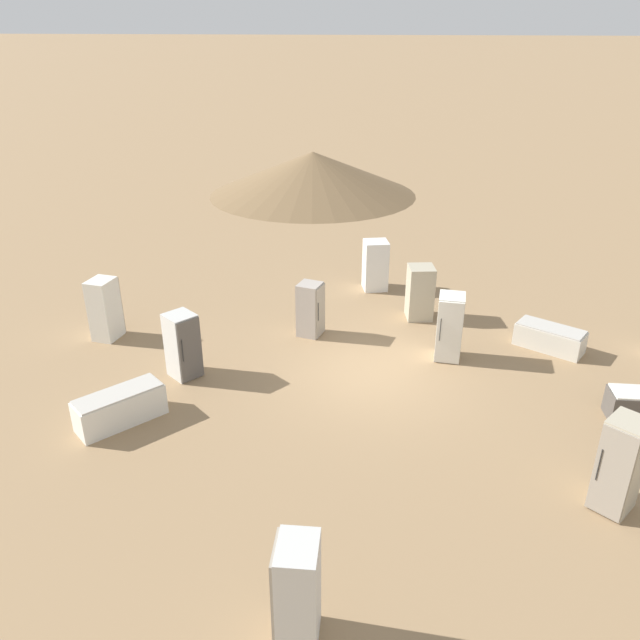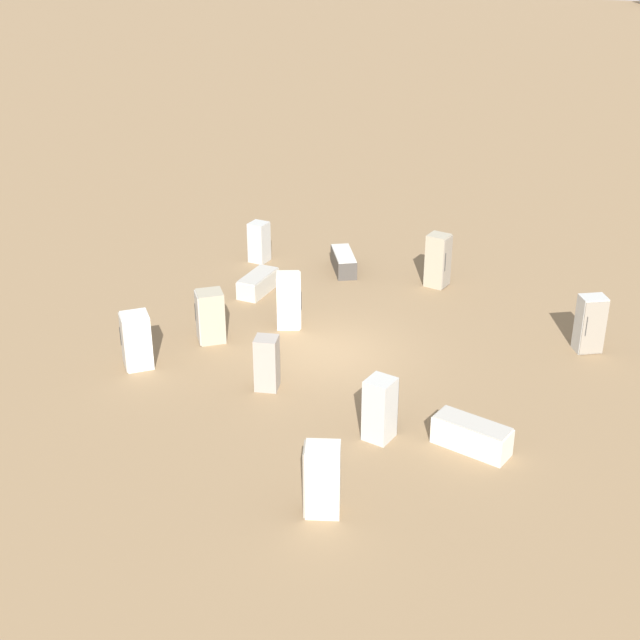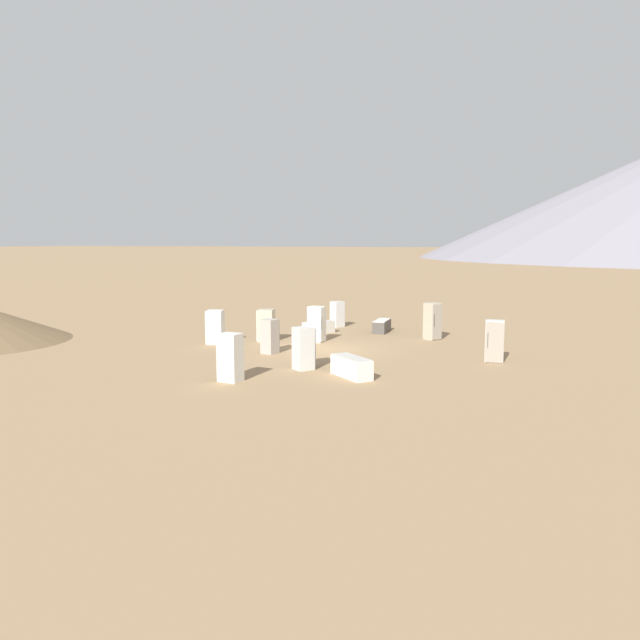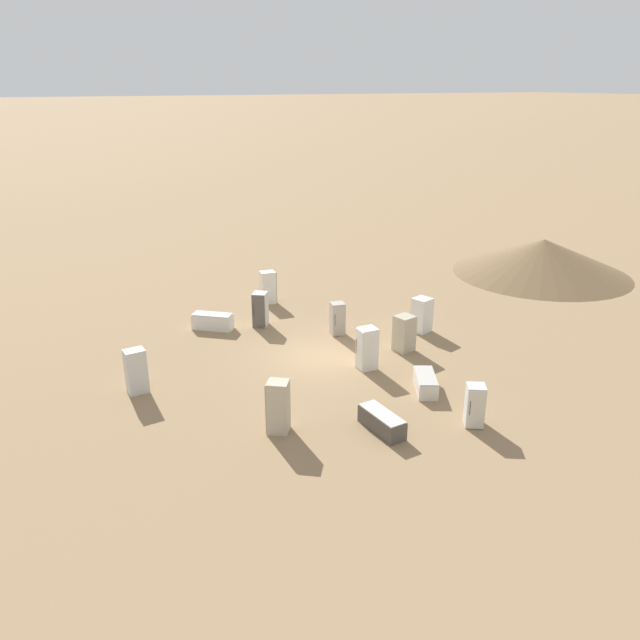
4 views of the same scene
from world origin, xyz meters
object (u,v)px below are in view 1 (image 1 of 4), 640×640
discarded_fridge_4 (550,338)px  discarded_fridge_11 (183,346)px  discarded_fridge_3 (420,292)px  discarded_fridge_5 (620,465)px  discarded_fridge_8 (450,327)px  discarded_fridge_10 (310,309)px  discarded_fridge_7 (105,309)px  discarded_fridge_9 (375,265)px  discarded_fridge_1 (297,593)px  discarded_fridge_0 (120,407)px

discarded_fridge_4 → discarded_fridge_11: discarded_fridge_11 is taller
discarded_fridge_3 → discarded_fridge_5: discarded_fridge_5 is taller
discarded_fridge_8 → discarded_fridge_10: discarded_fridge_8 is taller
discarded_fridge_4 → discarded_fridge_7: bearing=124.7°
discarded_fridge_4 → discarded_fridge_5: (6.04, 0.29, 0.59)m
discarded_fridge_9 → discarded_fridge_11: size_ratio=0.98×
discarded_fridge_7 → discarded_fridge_10: 5.54m
discarded_fridge_3 → discarded_fridge_11: size_ratio=0.97×
discarded_fridge_1 → discarded_fridge_9: size_ratio=1.06×
discarded_fridge_4 → discarded_fridge_7: 11.87m
discarded_fridge_11 → discarded_fridge_5: bearing=108.0°
discarded_fridge_3 → discarded_fridge_11: 7.02m
discarded_fridge_3 → discarded_fridge_9: bearing=114.4°
discarded_fridge_8 → discarded_fridge_5: bearing=121.4°
discarded_fridge_5 → discarded_fridge_10: (-5.66, -6.64, -0.16)m
discarded_fridge_9 → discarded_fridge_10: 3.89m
discarded_fridge_11 → discarded_fridge_7: bearing=-82.7°
discarded_fridge_3 → discarded_fridge_7: (2.93, -8.27, 0.06)m
discarded_fridge_3 → discarded_fridge_10: 3.34m
discarded_fridge_7 → discarded_fridge_9: (-4.88, 6.76, -0.05)m
discarded_fridge_1 → discarded_fridge_9: 12.94m
discarded_fridge_1 → discarded_fridge_8: (-8.65, 1.96, 0.01)m
discarded_fridge_7 → discarded_fridge_9: size_ratio=1.06×
discarded_fridge_0 → discarded_fridge_5: bearing=34.0°
discarded_fridge_8 → discarded_fridge_9: 4.89m
discarded_fridge_1 → discarded_fridge_7: 10.78m
discarded_fridge_4 → discarded_fridge_11: size_ratio=1.14×
discarded_fridge_0 → discarded_fridge_5: discarded_fridge_5 is taller
discarded_fridge_11 → discarded_fridge_1: bearing=69.0°
discarded_fridge_4 → discarded_fridge_10: discarded_fridge_10 is taller
discarded_fridge_9 → discarded_fridge_7: bearing=-161.4°
discarded_fridge_0 → discarded_fridge_11: discarded_fridge_11 is taller
discarded_fridge_9 → discarded_fridge_5: bearing=-77.7°
discarded_fridge_9 → discarded_fridge_11: 7.51m
discarded_fridge_4 → discarded_fridge_8: 2.87m
discarded_fridge_8 → discarded_fridge_10: (-0.63, -3.72, -0.11)m
discarded_fridge_1 → discarded_fridge_9: bearing=-3.9°
discarded_fridge_5 → discarded_fridge_1: bearing=71.2°
discarded_fridge_8 → discarded_fridge_11: bearing=20.1°
discarded_fridge_5 → discarded_fridge_11: size_ratio=1.12×
discarded_fridge_8 → discarded_fridge_10: size_ratio=1.15×
discarded_fridge_7 → discarded_fridge_0: bearing=-52.9°
discarded_fridge_0 → discarded_fridge_9: bearing=100.7°
discarded_fridge_8 → discarded_fridge_9: size_ratio=1.08×
discarded_fridge_1 → discarded_fridge_4: discarded_fridge_1 is taller
discarded_fridge_5 → discarded_fridge_11: 9.64m
discarded_fridge_11 → discarded_fridge_10: bearing=172.8°
discarded_fridge_3 → discarded_fridge_10: (1.70, -2.87, -0.04)m
discarded_fridge_3 → discarded_fridge_4: (1.32, 3.48, -0.47)m
discarded_fridge_7 → discarded_fridge_10: discarded_fridge_7 is taller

